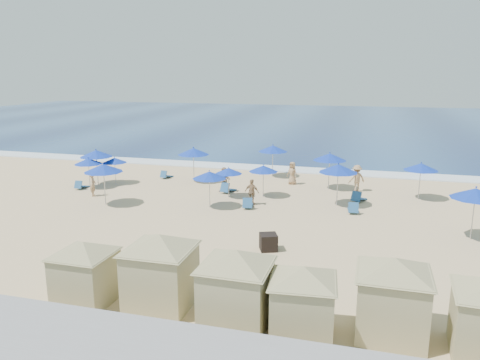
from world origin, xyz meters
name	(u,v)px	position (x,y,z in m)	size (l,w,h in m)	color
ground	(238,226)	(0.00, 0.00, 0.00)	(160.00, 160.00, 0.00)	#CEB182
ocean	(329,123)	(0.00, 55.00, 0.03)	(160.00, 80.00, 0.06)	navy
surf_line	(288,169)	(0.00, 15.50, 0.04)	(160.00, 2.50, 0.08)	white
seawall	(101,358)	(0.00, -13.50, 0.65)	(160.00, 6.10, 1.22)	gray
trash_bin	(268,242)	(2.33, -3.02, 0.39)	(0.78, 0.78, 0.78)	black
cabana_0	(85,264)	(-2.91, -9.78, 1.46)	(4.07, 4.07, 2.55)	tan
cabana_1	(160,261)	(-0.20, -9.27, 1.69)	(4.70, 4.70, 2.95)	tan
cabana_2	(236,278)	(2.73, -9.79, 1.65)	(4.59, 4.59, 2.88)	tan
cabana_3	(303,293)	(4.90, -9.91, 1.49)	(4.12, 4.12, 2.60)	tan
cabana_4	(393,287)	(7.58, -9.08, 1.64)	(4.58, 4.58, 2.87)	tan
umbrella_0	(96,154)	(-12.63, 6.42, 2.33)	(2.36, 2.36, 2.68)	#A5A8AD
umbrella_1	(88,161)	(-12.63, 5.37, 1.94)	(1.97, 1.97, 2.24)	#A5A8AD
umbrella_2	(115,160)	(-11.54, 7.06, 1.77)	(1.79, 1.79, 2.04)	#A5A8AD
umbrella_3	(103,168)	(-9.16, 1.74, 2.36)	(2.39, 2.39, 2.72)	#A5A8AD
umbrella_4	(193,151)	(-6.08, 9.14, 2.34)	(2.38, 2.38, 2.70)	#A5A8AD
umbrella_5	(229,171)	(-2.23, 5.56, 1.80)	(1.82, 1.82, 2.07)	#A5A8AD
umbrella_6	(209,175)	(-2.65, 2.93, 2.05)	(2.07, 2.07, 2.36)	#A5A8AD
umbrella_7	(263,169)	(-0.06, 6.33, 1.91)	(1.94, 1.94, 2.21)	#A5A8AD
umbrella_8	(338,168)	(4.85, 5.49, 2.37)	(2.40, 2.40, 2.73)	#A5A8AD
umbrella_9	(330,157)	(3.97, 9.65, 2.32)	(2.35, 2.35, 2.68)	#A5A8AD
umbrella_10	(421,167)	(9.91, 8.46, 2.16)	(2.19, 2.19, 2.49)	#A5A8AD
umbrella_11	(476,193)	(11.75, 1.13, 2.36)	(2.40, 2.40, 2.73)	#A5A8AD
umbrella_12	(273,149)	(-0.70, 12.50, 2.27)	(2.30, 2.30, 2.62)	#A5A8AD
beach_chair_0	(81,186)	(-13.08, 4.91, 0.23)	(0.57, 1.21, 0.66)	#245486
beach_chair_1	(166,175)	(-8.68, 9.74, 0.23)	(0.72, 1.26, 0.65)	#245486
beach_chair_2	(227,189)	(-2.68, 6.73, 0.26)	(0.87, 1.48, 0.76)	#245486
beach_chair_3	(248,204)	(-0.36, 3.46, 0.25)	(0.81, 1.40, 0.72)	#245486
beach_chair_4	(353,209)	(5.90, 4.16, 0.25)	(0.70, 1.37, 0.73)	#245486
beach_chair_5	(358,198)	(6.12, 6.75, 0.26)	(1.04, 1.50, 0.76)	#245486
beachgoer_0	(93,185)	(-11.10, 3.42, 0.78)	(0.57, 0.37, 1.56)	#A37F5A
beachgoer_1	(224,180)	(-2.91, 6.79, 0.87)	(0.85, 0.66, 1.75)	#A37F5A
beachgoer_2	(252,192)	(-0.30, 4.25, 0.82)	(0.96, 0.40, 1.64)	#A37F5A
beachgoer_3	(357,178)	(5.90, 9.51, 0.93)	(1.20, 0.69, 1.86)	#A37F5A
beachgoer_4	(292,173)	(1.22, 10.38, 0.84)	(0.83, 0.54, 1.69)	#A37F5A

